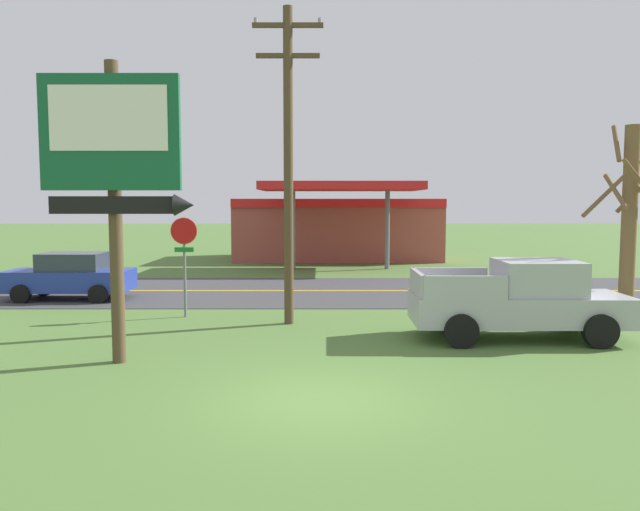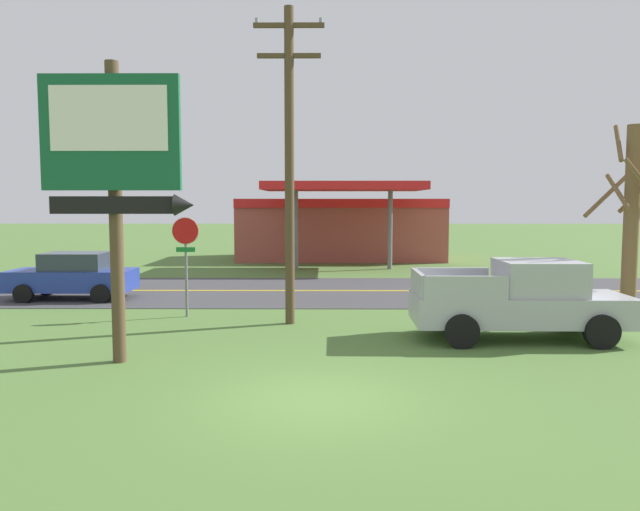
{
  "view_description": "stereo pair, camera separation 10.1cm",
  "coord_description": "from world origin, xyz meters",
  "px_view_note": "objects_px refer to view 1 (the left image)",
  "views": [
    {
      "loc": [
        0.04,
        -10.27,
        3.36
      ],
      "look_at": [
        0.0,
        8.0,
        1.8
      ],
      "focal_mm": 34.5,
      "sensor_mm": 36.0,
      "label": 1
    },
    {
      "loc": [
        0.14,
        -10.27,
        3.36
      ],
      "look_at": [
        0.0,
        8.0,
        1.8
      ],
      "focal_mm": 34.5,
      "sensor_mm": 36.0,
      "label": 2
    }
  ],
  "objects_px": {
    "motel_sign": "(116,162)",
    "pickup_silver_parked_on_lawn": "(522,300)",
    "utility_pole": "(290,157)",
    "car_blue_near_lane": "(72,276)",
    "bare_tree": "(631,220)",
    "stop_sign": "(186,249)",
    "gas_station": "(338,227)"
  },
  "relations": [
    {
      "from": "gas_station",
      "to": "car_blue_near_lane",
      "type": "relative_size",
      "value": 2.86
    },
    {
      "from": "utility_pole",
      "to": "car_blue_near_lane",
      "type": "distance_m",
      "value": 9.7
    },
    {
      "from": "stop_sign",
      "to": "gas_station",
      "type": "relative_size",
      "value": 0.25
    },
    {
      "from": "motel_sign",
      "to": "utility_pole",
      "type": "height_order",
      "value": "utility_pole"
    },
    {
      "from": "gas_station",
      "to": "stop_sign",
      "type": "bearing_deg",
      "value": -104.83
    },
    {
      "from": "utility_pole",
      "to": "pickup_silver_parked_on_lawn",
      "type": "height_order",
      "value": "utility_pole"
    },
    {
      "from": "bare_tree",
      "to": "car_blue_near_lane",
      "type": "height_order",
      "value": "bare_tree"
    },
    {
      "from": "stop_sign",
      "to": "utility_pole",
      "type": "relative_size",
      "value": 0.34
    },
    {
      "from": "stop_sign",
      "to": "utility_pole",
      "type": "distance_m",
      "value": 4.17
    },
    {
      "from": "pickup_silver_parked_on_lawn",
      "to": "car_blue_near_lane",
      "type": "distance_m",
      "value": 15.03
    },
    {
      "from": "pickup_silver_parked_on_lawn",
      "to": "car_blue_near_lane",
      "type": "relative_size",
      "value": 1.24
    },
    {
      "from": "bare_tree",
      "to": "pickup_silver_parked_on_lawn",
      "type": "bearing_deg",
      "value": -155.46
    },
    {
      "from": "utility_pole",
      "to": "gas_station",
      "type": "xyz_separation_m",
      "value": [
        1.9,
        19.93,
        -2.67
      ]
    },
    {
      "from": "motel_sign",
      "to": "pickup_silver_parked_on_lawn",
      "type": "height_order",
      "value": "motel_sign"
    },
    {
      "from": "stop_sign",
      "to": "gas_station",
      "type": "height_order",
      "value": "gas_station"
    },
    {
      "from": "utility_pole",
      "to": "car_blue_near_lane",
      "type": "height_order",
      "value": "utility_pole"
    },
    {
      "from": "gas_station",
      "to": "car_blue_near_lane",
      "type": "distance_m",
      "value": 18.44
    },
    {
      "from": "stop_sign",
      "to": "bare_tree",
      "type": "bearing_deg",
      "value": -6.36
    },
    {
      "from": "motel_sign",
      "to": "bare_tree",
      "type": "bearing_deg",
      "value": 17.42
    },
    {
      "from": "utility_pole",
      "to": "pickup_silver_parked_on_lawn",
      "type": "bearing_deg",
      "value": -18.28
    },
    {
      "from": "bare_tree",
      "to": "pickup_silver_parked_on_lawn",
      "type": "distance_m",
      "value": 4.19
    },
    {
      "from": "utility_pole",
      "to": "bare_tree",
      "type": "distance_m",
      "value": 9.39
    },
    {
      "from": "bare_tree",
      "to": "gas_station",
      "type": "xyz_separation_m",
      "value": [
        -7.33,
        20.32,
        -0.95
      ]
    },
    {
      "from": "stop_sign",
      "to": "gas_station",
      "type": "bearing_deg",
      "value": 75.17
    },
    {
      "from": "stop_sign",
      "to": "bare_tree",
      "type": "relative_size",
      "value": 0.54
    },
    {
      "from": "utility_pole",
      "to": "car_blue_near_lane",
      "type": "xyz_separation_m",
      "value": [
        -7.83,
        4.3,
        -3.78
      ]
    },
    {
      "from": "stop_sign",
      "to": "pickup_silver_parked_on_lawn",
      "type": "xyz_separation_m",
      "value": [
        8.96,
        -2.92,
        -1.06
      ]
    },
    {
      "from": "motel_sign",
      "to": "bare_tree",
      "type": "relative_size",
      "value": 1.14
    },
    {
      "from": "motel_sign",
      "to": "car_blue_near_lane",
      "type": "height_order",
      "value": "motel_sign"
    },
    {
      "from": "motel_sign",
      "to": "gas_station",
      "type": "xyz_separation_m",
      "value": [
        5.22,
        24.25,
        -2.26
      ]
    },
    {
      "from": "motel_sign",
      "to": "pickup_silver_parked_on_lawn",
      "type": "relative_size",
      "value": 1.2
    },
    {
      "from": "motel_sign",
      "to": "utility_pole",
      "type": "relative_size",
      "value": 0.72
    }
  ]
}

